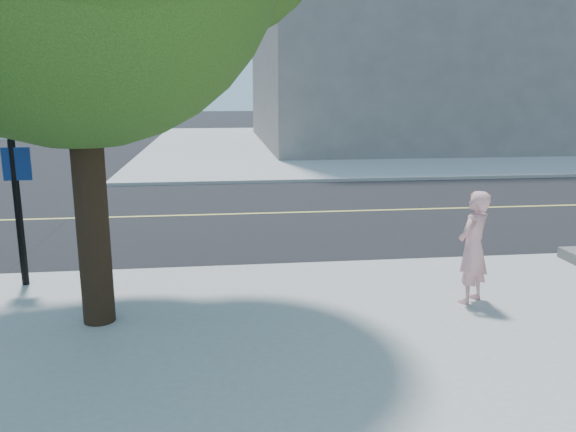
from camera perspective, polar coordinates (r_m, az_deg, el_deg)
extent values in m
plane|color=black|center=(10.02, -21.38, -5.81)|extent=(140.00, 140.00, 0.00)
cube|color=black|center=(14.27, -17.06, -0.14)|extent=(140.00, 9.00, 0.01)
cube|color=#A8A8A6|center=(32.75, 12.66, 7.11)|extent=(29.00, 25.00, 0.12)
cube|color=slate|center=(33.51, 13.82, 19.28)|extent=(18.00, 16.00, 14.00)
imported|color=#EDA5A8|center=(8.20, 17.92, -2.97)|extent=(0.68, 0.64, 1.56)
cylinder|color=black|center=(7.30, -19.24, 4.62)|extent=(0.39, 0.39, 3.94)
cylinder|color=black|center=(9.19, -25.63, 4.71)|extent=(0.10, 0.10, 3.66)
cube|color=white|center=(9.11, -25.63, 7.42)|extent=(0.48, 0.04, 0.17)
cube|color=navy|center=(9.15, -25.37, 4.71)|extent=(0.39, 0.04, 0.48)
imported|color=black|center=(9.12, -26.32, 11.76)|extent=(0.14, 0.17, 0.87)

